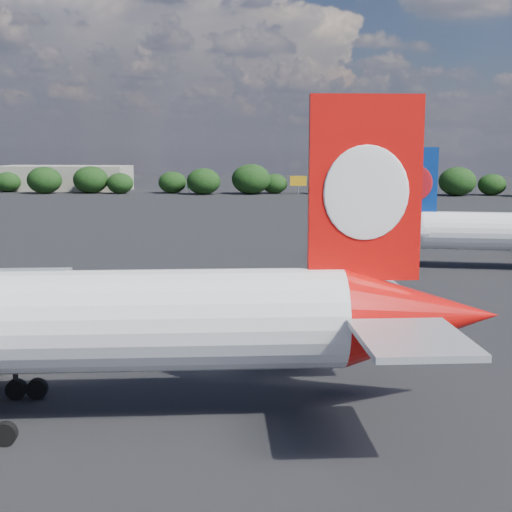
{
  "coord_description": "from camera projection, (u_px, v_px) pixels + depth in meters",
  "views": [
    {
      "loc": [
        20.66,
        -34.85,
        15.51
      ],
      "look_at": [
        16.0,
        12.0,
        8.0
      ],
      "focal_mm": 50.0,
      "sensor_mm": 36.0,
      "label": 1
    }
  ],
  "objects": [
    {
      "name": "ground",
      "position": [
        175.0,
        257.0,
        97.67
      ],
      "size": [
        500.0,
        500.0,
        0.0
      ],
      "primitive_type": "plane",
      "color": "black",
      "rests_on": "ground"
    },
    {
      "name": "highway_sign",
      "position": [
        197.0,
        184.0,
        212.92
      ],
      "size": [
        6.0,
        0.3,
        4.5
      ],
      "color": "#166F1E",
      "rests_on": "ground"
    },
    {
      "name": "terminal_building",
      "position": [
        64.0,
        178.0,
        233.1
      ],
      "size": [
        42.0,
        16.0,
        8.0
      ],
      "color": "gray",
      "rests_on": "ground"
    },
    {
      "name": "horizon_treeline",
      "position": [
        294.0,
        182.0,
        214.21
      ],
      "size": [
        203.4,
        15.55,
        9.31
      ],
      "color": "black",
      "rests_on": "ground"
    },
    {
      "name": "billboard_yellow",
      "position": [
        298.0,
        181.0,
        215.77
      ],
      "size": [
        5.0,
        0.3,
        5.5
      ],
      "color": "gold",
      "rests_on": "ground"
    }
  ]
}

